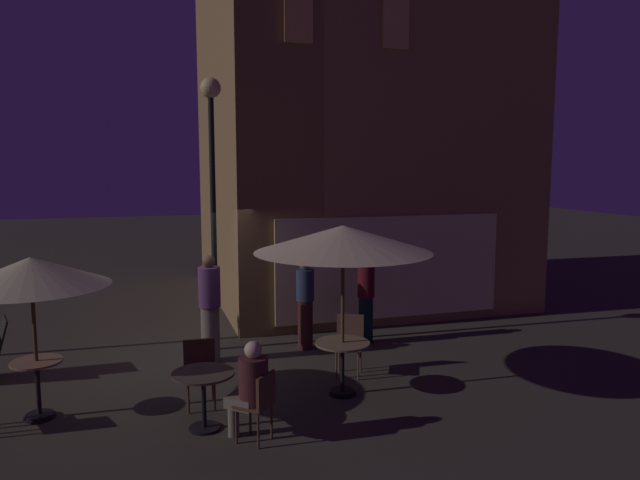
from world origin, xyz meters
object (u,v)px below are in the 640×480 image
Objects in this scene: cafe_table_2 at (203,386)px; patron_standing_2 at (210,308)px; patron_seated_0 at (250,384)px; patron_standing_3 at (305,304)px; cafe_table_0 at (342,355)px; patron_standing_1 at (366,298)px; patio_umbrella_1 at (31,273)px; cafe_table_1 at (38,379)px; cafe_chair_2 at (259,400)px; patio_umbrella_0 at (343,239)px; cafe_chair_0 at (349,339)px; cafe_chair_3 at (200,366)px; street_lamp_near_corner at (212,157)px.

patron_standing_2 reaches higher than cafe_table_2.
patron_seated_0 is 0.75× the size of patron_standing_3.
patron_standing_1 reaches higher than cafe_table_0.
patio_umbrella_1 is 5.79m from patron_standing_1.
patron_standing_3 is (1.62, 3.31, 0.13)m from patron_seated_0.
patron_standing_2 reaches higher than cafe_table_1.
patron_seated_0 is at bearing 38.96° from patron_standing_1.
patron_seated_0 reaches higher than cafe_table_0.
patio_umbrella_1 reaches higher than cafe_table_1.
patron_standing_1 is at bearing 40.60° from cafe_table_2.
cafe_chair_2 is 0.51× the size of patron_standing_1.
patio_umbrella_1 reaches higher than patron_seated_0.
cafe_chair_2 reaches higher than cafe_table_1.
cafe_table_0 is 0.37× the size of patio_umbrella_1.
patio_umbrella_0 is 2.04× the size of patron_seated_0.
patron_standing_1 reaches higher than patron_standing_3.
patron_seated_0 reaches higher than cafe_chair_0.
cafe_chair_3 is (-0.57, 1.36, 0.02)m from cafe_chair_2.
patron_standing_2 is (-1.67, 2.04, -1.36)m from patio_umbrella_0.
patron_standing_3 is at bearing -73.11° from patron_seated_0.
patron_standing_2 is at bearing -158.53° from patron_standing_3.
cafe_chair_2 is (0.60, -0.56, -0.03)m from cafe_table_2.
cafe_table_0 is at bearing -60.99° from street_lamp_near_corner.
cafe_table_1 is (-4.12, 0.40, -0.05)m from cafe_table_0.
cafe_table_1 is at bearing -138.83° from street_lamp_near_corner.
patron_standing_3 is (0.07, 2.25, 0.25)m from cafe_table_0.
cafe_table_2 is 0.31× the size of patio_umbrella_0.
cafe_chair_2 is at bearing 180.00° from patron_seated_0.
cafe_chair_2 is 3.73m from patron_standing_3.
cafe_table_1 is 0.36× the size of patio_umbrella_1.
patio_umbrella_0 is 2.45m from patron_seated_0.
patron_standing_3 is at bearing 23.90° from patio_umbrella_1.
patio_umbrella_1 reaches higher than cafe_table_0.
cafe_table_2 is at bearing -140.38° from patron_standing_2.
patron_standing_1 is at bearing 19.14° from patio_umbrella_1.
street_lamp_near_corner reaches higher than patron_standing_3.
patron_standing_2 is at bearing 171.38° from cafe_chair_3.
cafe_table_1 is 0.31× the size of patio_umbrella_0.
cafe_table_1 is 2.95m from patron_seated_0.
street_lamp_near_corner reaches higher than patron_seated_0.
cafe_table_1 is at bearing -141.47° from patron_standing_3.
cafe_chair_2 is (-1.46, -1.14, -0.06)m from cafe_table_0.
patio_umbrella_0 is 4.15m from patio_umbrella_1.
patron_standing_2 is at bearing 129.18° from patio_umbrella_0.
cafe_table_2 is at bearing -34.38° from cafe_chair_0.
cafe_chair_2 is 1.48m from cafe_chair_3.
cafe_chair_0 reaches higher than cafe_chair_2.
cafe_table_2 is at bearing -25.39° from patio_umbrella_1.
cafe_chair_0 is 2.48m from cafe_chair_3.
patron_seated_0 reaches higher than cafe_chair_3.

